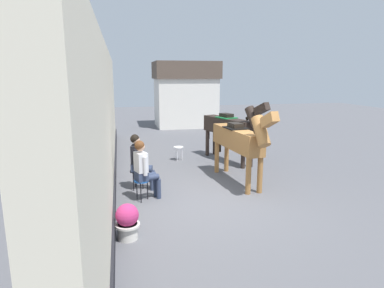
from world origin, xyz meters
TOP-DOWN VIEW (x-y plane):
  - ground_plane at (0.00, 3.00)m, footprint 40.00×40.00m
  - pub_facade_wall at (-2.55, 1.50)m, footprint 0.34×14.00m
  - distant_cottage at (1.40, 11.03)m, footprint 3.40×2.60m
  - seated_visitor_near at (-1.72, 0.25)m, footprint 0.61×0.48m
  - seated_visitor_far at (-1.78, 1.01)m, footprint 0.61×0.48m
  - saddled_horse_near at (0.79, 0.95)m, footprint 0.67×2.99m
  - saddled_horse_far at (1.29, 3.08)m, footprint 1.23×2.88m
  - flower_planter_near at (-2.15, -1.54)m, footprint 0.43×0.43m
  - spare_stool_white at (-0.33, 3.61)m, footprint 0.32×0.32m
  - satchel_bag at (-1.51, 1.57)m, footprint 0.30×0.19m

SIDE VIEW (x-z plane):
  - ground_plane at x=0.00m, z-range 0.00..0.00m
  - satchel_bag at x=-1.51m, z-range 0.00..0.20m
  - flower_planter_near at x=-2.15m, z-range 0.01..0.65m
  - spare_stool_white at x=-0.33m, z-range 0.17..0.63m
  - seated_visitor_near at x=-1.72m, z-range 0.08..1.47m
  - seated_visitor_far at x=-1.78m, z-range 0.08..1.47m
  - saddled_horse_near at x=0.79m, z-range 0.13..2.19m
  - saddled_horse_far at x=1.29m, z-range 0.13..2.19m
  - pub_facade_wall at x=-2.55m, z-range -0.16..3.24m
  - distant_cottage at x=1.40m, z-range 0.05..3.55m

